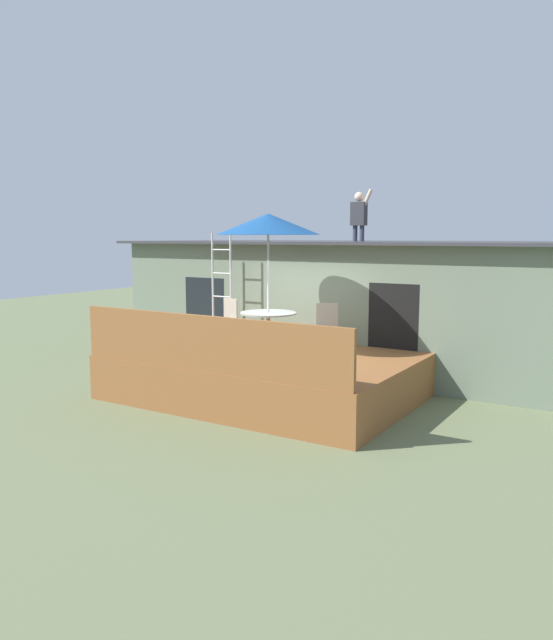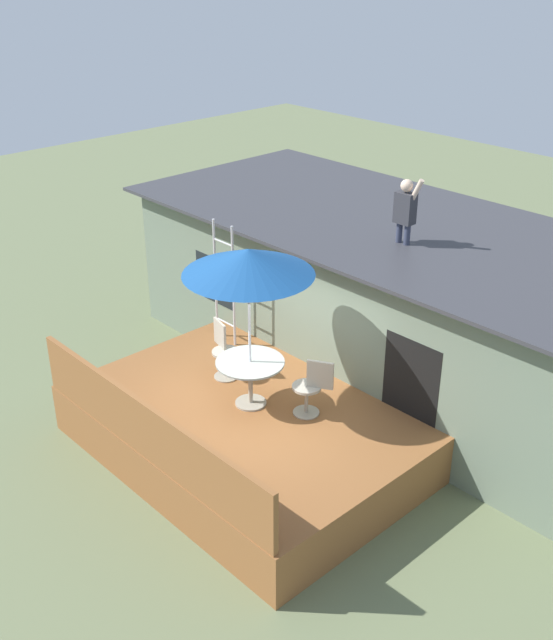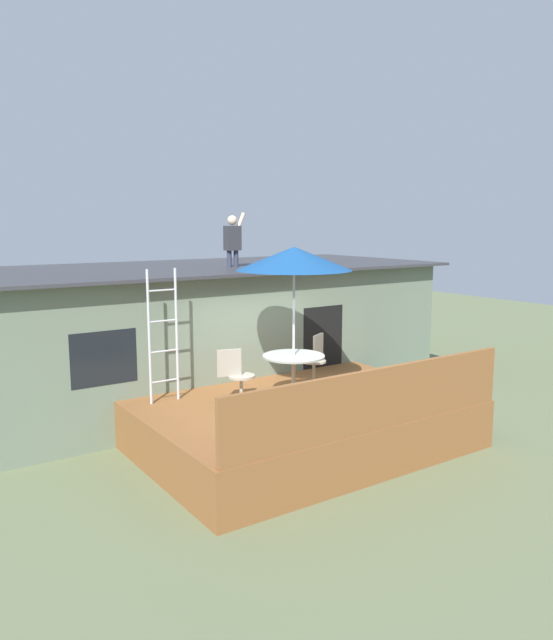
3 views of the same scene
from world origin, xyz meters
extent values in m
plane|color=#66704C|center=(0.00, 0.00, 0.00)|extent=(40.00, 40.00, 0.00)
cube|color=slate|center=(0.00, 3.60, 1.38)|extent=(10.00, 4.00, 2.76)
cube|color=#38383D|center=(0.00, 3.60, 2.79)|extent=(10.50, 4.50, 0.06)
cube|color=black|center=(-2.76, 1.61, 1.55)|extent=(1.10, 0.03, 0.90)
cube|color=black|center=(1.78, 1.61, 1.05)|extent=(1.00, 0.03, 2.00)
cube|color=brown|center=(0.00, 0.00, 0.40)|extent=(5.25, 3.82, 0.80)
cube|color=brown|center=(0.00, -1.86, 1.25)|extent=(5.15, 0.08, 0.90)
cylinder|color=#A59E8C|center=(-0.06, 0.08, 0.82)|extent=(0.48, 0.48, 0.03)
cylinder|color=#A59E8C|center=(-0.06, 0.08, 1.17)|extent=(0.07, 0.07, 0.71)
cylinder|color=#999E93|center=(-0.06, 0.08, 1.53)|extent=(1.04, 1.04, 0.03)
cylinder|color=silver|center=(-0.06, 0.08, 2.00)|extent=(0.04, 0.04, 2.40)
cone|color=#194C8C|center=(-0.06, 0.08, 3.15)|extent=(1.90, 1.90, 0.38)
cylinder|color=silver|center=(-2.16, 1.14, 1.90)|extent=(0.04, 0.04, 2.20)
cylinder|color=silver|center=(-1.68, 1.14, 1.90)|extent=(0.04, 0.04, 2.20)
cylinder|color=silver|center=(-1.92, 1.14, 1.15)|extent=(0.48, 0.03, 0.03)
cylinder|color=silver|center=(-1.92, 1.14, 1.65)|extent=(0.48, 0.03, 0.03)
cylinder|color=silver|center=(-1.92, 1.14, 2.15)|extent=(0.48, 0.03, 0.03)
cylinder|color=silver|center=(-1.92, 1.14, 2.65)|extent=(0.48, 0.03, 0.03)
cylinder|color=#33384C|center=(0.36, 2.93, 2.99)|extent=(0.10, 0.10, 0.34)
cylinder|color=#33384C|center=(0.52, 2.93, 2.99)|extent=(0.10, 0.10, 0.34)
cube|color=#333338|center=(0.44, 2.93, 3.41)|extent=(0.32, 0.20, 0.50)
sphere|color=beige|center=(0.44, 2.93, 3.77)|extent=(0.20, 0.20, 0.20)
cylinder|color=beige|center=(0.62, 2.93, 3.71)|extent=(0.26, 0.08, 0.44)
cylinder|color=#A59E8C|center=(-0.94, 0.32, 0.81)|extent=(0.40, 0.40, 0.02)
cylinder|color=#A59E8C|center=(-0.94, 0.32, 1.03)|extent=(0.06, 0.06, 0.44)
cylinder|color=#A59E8C|center=(-0.94, 0.32, 1.26)|extent=(0.44, 0.44, 0.04)
cube|color=#A59E8C|center=(-1.13, 0.37, 1.50)|extent=(0.40, 0.14, 0.44)
cylinder|color=#A59E8C|center=(0.70, 0.52, 0.81)|extent=(0.40, 0.40, 0.02)
cylinder|color=#A59E8C|center=(0.70, 0.52, 1.03)|extent=(0.06, 0.06, 0.44)
cylinder|color=#A59E8C|center=(0.70, 0.52, 1.26)|extent=(0.44, 0.44, 0.04)
cube|color=#A59E8C|center=(0.88, 0.61, 1.50)|extent=(0.37, 0.23, 0.44)
camera|label=1|loc=(5.94, -9.32, 2.93)|focal=34.29mm
camera|label=2|loc=(7.46, -6.43, 7.20)|focal=42.96mm
camera|label=3|loc=(-5.83, -7.90, 3.72)|focal=34.00mm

